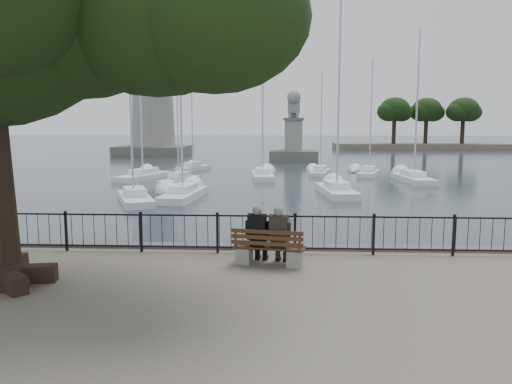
# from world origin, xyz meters

# --- Properties ---
(harbor) EXTENTS (260.00, 260.00, 1.20)m
(harbor) POSITION_xyz_m (0.00, 3.00, -0.50)
(harbor) COLOR #4F4E49
(harbor) RESTS_ON ground
(railing) EXTENTS (22.06, 0.06, 1.00)m
(railing) POSITION_xyz_m (0.00, 2.50, 0.56)
(railing) COLOR black
(railing) RESTS_ON ground
(bench) EXTENTS (1.77, 0.82, 0.90)m
(bench) POSITION_xyz_m (0.36, 1.42, 0.31)
(bench) COLOR gray
(bench) RESTS_ON ground
(person_left) EXTENTS (0.48, 0.75, 1.42)m
(person_left) POSITION_xyz_m (0.10, 1.57, 0.66)
(person_left) COLOR black
(person_left) RESTS_ON ground
(person_right) EXTENTS (0.48, 0.75, 1.42)m
(person_right) POSITION_xyz_m (0.61, 1.48, 0.66)
(person_right) COLOR black
(person_right) RESTS_ON ground
(tree) EXTENTS (10.57, 7.38, 8.63)m
(tree) POSITION_xyz_m (-4.46, -0.14, 5.68)
(tree) COLOR black
(tree) RESTS_ON ground
(lighthouse) EXTENTS (9.81, 9.81, 30.08)m
(lighthouse) POSITION_xyz_m (-18.00, 62.00, 11.65)
(lighthouse) COLOR #4F4E49
(lighthouse) RESTS_ON ground
(lion_monument) EXTENTS (5.65, 5.65, 8.42)m
(lion_monument) POSITION_xyz_m (2.00, 49.94, 1.09)
(lion_monument) COLOR #4F4E49
(lion_monument) RESTS_ON ground
(sailboat_a) EXTENTS (3.50, 5.62, 11.15)m
(sailboat_a) POSITION_xyz_m (-7.54, 17.13, -0.67)
(sailboat_a) COLOR white
(sailboat_a) RESTS_ON ground
(sailboat_b) EXTENTS (2.08, 5.87, 12.58)m
(sailboat_b) POSITION_xyz_m (-5.12, 18.72, -0.64)
(sailboat_b) COLOR white
(sailboat_b) RESTS_ON ground
(sailboat_c) EXTENTS (2.28, 6.14, 12.00)m
(sailboat_c) POSITION_xyz_m (4.04, 20.88, -0.67)
(sailboat_c) COLOR white
(sailboat_c) RESTS_ON ground
(sailboat_d) EXTENTS (2.14, 6.28, 11.46)m
(sailboat_d) POSITION_xyz_m (10.66, 28.39, -0.68)
(sailboat_d) COLOR white
(sailboat_d) RESTS_ON ground
(sailboat_e) EXTENTS (3.66, 6.21, 12.24)m
(sailboat_e) POSITION_xyz_m (-10.34, 29.00, -0.66)
(sailboat_e) COLOR white
(sailboat_e) RESTS_ON ground
(sailboat_f) EXTENTS (2.27, 4.85, 8.89)m
(sailboat_f) POSITION_xyz_m (4.00, 33.62, -0.71)
(sailboat_f) COLOR white
(sailboat_f) RESTS_ON ground
(sailboat_g) EXTENTS (2.77, 5.06, 10.01)m
(sailboat_g) POSITION_xyz_m (8.14, 33.15, -0.69)
(sailboat_g) COLOR white
(sailboat_g) RESTS_ON ground
(sailboat_h) EXTENTS (2.93, 4.83, 10.38)m
(sailboat_h) POSITION_xyz_m (-7.86, 37.35, -0.67)
(sailboat_h) COLOR white
(sailboat_h) RESTS_ON ground
(sailboat_i) EXTENTS (2.64, 4.80, 9.36)m
(sailboat_i) POSITION_xyz_m (-7.01, 26.73, -0.70)
(sailboat_i) COLOR white
(sailboat_i) RESTS_ON ground
(sailboat_j) EXTENTS (2.10, 5.89, 10.54)m
(sailboat_j) POSITION_xyz_m (-0.89, 30.18, -0.69)
(sailboat_j) COLOR white
(sailboat_j) RESTS_ON ground
(far_shore) EXTENTS (30.00, 8.60, 9.18)m
(far_shore) POSITION_xyz_m (25.54, 79.46, 3.00)
(far_shore) COLOR #595449
(far_shore) RESTS_ON ground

